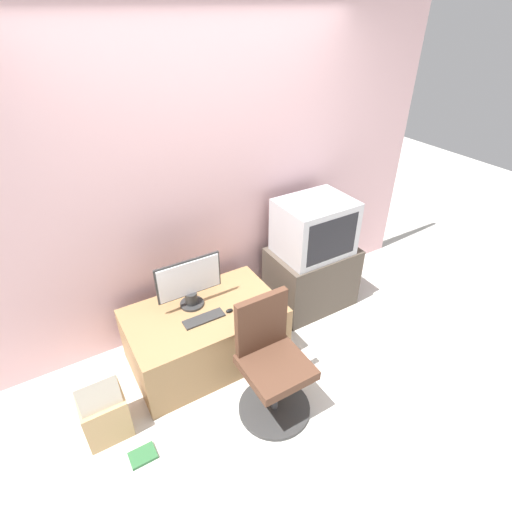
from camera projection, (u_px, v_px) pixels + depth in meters
name	position (u px, v px, depth m)	size (l,w,h in m)	color
ground_plane	(296.00, 411.00, 2.90)	(12.00, 12.00, 0.00)	beige
wall_back	(207.00, 183.00, 3.15)	(4.40, 0.05, 2.60)	beige
desk	(206.00, 334.00, 3.21)	(1.19, 0.72, 0.50)	#937047
side_stand	(311.00, 277.00, 3.79)	(0.77, 0.54, 0.60)	#4C4238
main_monitor	(190.00, 283.00, 3.02)	(0.52, 0.19, 0.41)	#2D2D2D
keyboard	(204.00, 319.00, 2.99)	(0.32, 0.10, 0.01)	#2D2D2D
mouse	(229.00, 311.00, 3.06)	(0.06, 0.03, 0.02)	black
crt_tv	(314.00, 227.00, 3.47)	(0.62, 0.49, 0.49)	#B7B7BC
office_chair	(271.00, 367.00, 2.74)	(0.52, 0.52, 0.92)	#333333
cardboard_box_lower	(105.00, 414.00, 2.69)	(0.29, 0.27, 0.34)	tan
cardboard_box_upper	(95.00, 385.00, 2.52)	(0.25, 0.21, 0.26)	beige
book	(143.00, 456.00, 2.61)	(0.17, 0.13, 0.02)	#2D6638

